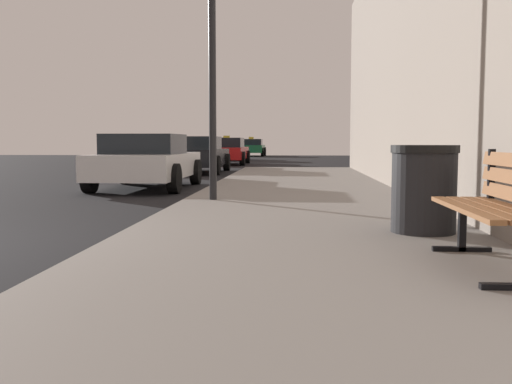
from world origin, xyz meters
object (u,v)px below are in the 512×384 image
trash_bin (424,189)px  car_black (196,154)px  street_lamp (212,23)px  bench (501,201)px  car_red (226,151)px  car_green (251,147)px  car_blue (227,149)px  car_white (147,161)px

trash_bin → car_black: car_black is taller
trash_bin → street_lamp: (-2.69, 3.25, 2.39)m
bench → car_red: size_ratio=0.35×
street_lamp → car_black: bearing=101.2°
car_green → bench: bearing=-82.9°
street_lamp → car_green: 34.26m
car_black → car_red: same height
car_black → car_blue: car_blue is taller
car_blue → car_white: bearing=-88.5°
car_white → car_black: same height
street_lamp → car_red: (-1.97, 18.22, -2.35)m
car_black → car_green: car_green is taller
car_black → car_red: 7.43m
bench → car_red: 23.69m
car_blue → car_green: same height
street_lamp → bench: bearing=-59.9°
car_red → car_blue: 6.32m
trash_bin → street_lamp: 4.85m
trash_bin → car_blue: bearing=100.9°
car_black → car_red: (0.17, 7.43, -0.00)m
car_white → car_red: 14.28m
bench → car_white: car_white is taller
bench → car_black: car_black is taller
street_lamp → car_black: 11.24m
trash_bin → car_green: bearing=97.1°
bench → car_black: bearing=107.7°
car_green → car_red: bearing=-90.0°
trash_bin → car_black: bearing=109.0°
street_lamp → car_black: (-2.14, 10.78, -2.35)m
street_lamp → car_white: bearing=118.4°
trash_bin → bench: bearing=-83.6°
car_white → car_blue: 20.57m
street_lamp → car_red: street_lamp is taller
car_black → car_blue: size_ratio=1.10×
car_red → car_blue: car_blue is taller
trash_bin → car_blue: size_ratio=0.23×
street_lamp → car_blue: size_ratio=1.02×
car_green → car_white: bearing=-90.3°
bench → street_lamp: bearing=120.2°
car_black → street_lamp: bearing=-78.8°
car_white → car_black: 6.85m
car_white → bench: bearing=-60.7°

